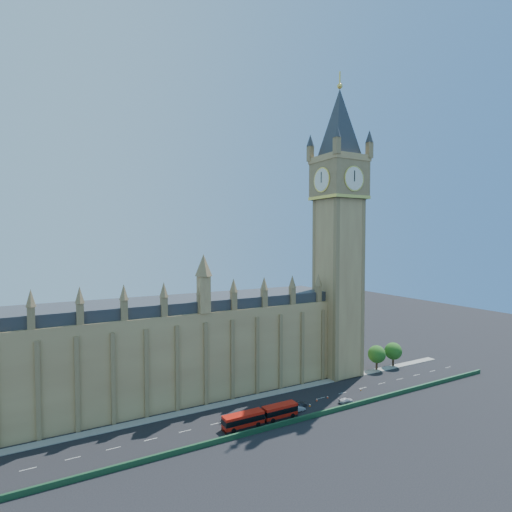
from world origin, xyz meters
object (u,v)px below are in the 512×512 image
red_bus (261,416)px  car_grey (299,404)px  car_silver (298,409)px  car_white (346,400)px

red_bus → car_grey: size_ratio=4.47×
red_bus → car_silver: red_bus is taller
car_grey → car_white: (13.09, -3.67, -0.14)m
red_bus → car_white: 26.59m
car_grey → car_silver: (-1.84, -1.91, -0.09)m
car_silver → car_white: size_ratio=0.96×
car_silver → car_white: 15.03m
car_white → red_bus: bearing=92.4°
car_silver → car_grey: bearing=-42.2°
red_bus → car_silver: 11.73m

